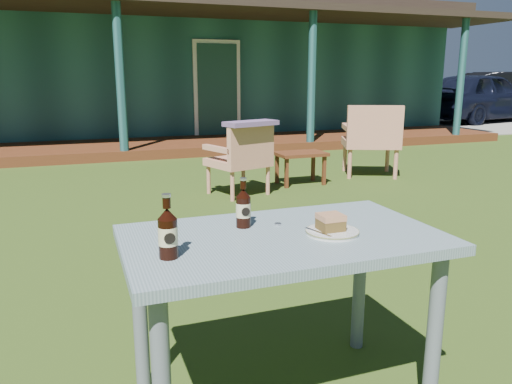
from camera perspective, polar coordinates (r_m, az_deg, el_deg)
name	(u,v)px	position (r m, az deg, el deg)	size (l,w,h in m)	color
ground	(193,266)	(3.59, -7.17, -8.36)	(80.00, 80.00, 0.00)	#334916
pavilion	(102,63)	(12.68, -17.23, 13.88)	(15.80, 8.30, 3.45)	#1C4749
gravel_strip	(476,121)	(16.31, 23.81, 7.43)	(9.00, 6.00, 0.02)	gray
car_near	(481,97)	(16.07, 24.30, 9.86)	(1.70, 4.23, 1.44)	black
car_far	(503,95)	(18.00, 26.39, 9.89)	(1.52, 4.37, 1.44)	black
cafe_table	(283,259)	(1.94, 3.05, -7.70)	(1.20, 0.70, 0.72)	slate
plate	(332,232)	(1.93, 8.71, -4.51)	(0.20, 0.20, 0.01)	silver
cake_slice	(331,222)	(1.92, 8.53, -3.40)	(0.09, 0.09, 0.06)	#543F1B
fork	(318,232)	(1.89, 7.12, -4.59)	(0.01, 0.14, 0.00)	silver
cola_bottle_near	(243,208)	(1.97, -1.46, -1.80)	(0.06, 0.06, 0.20)	black
cola_bottle_far	(168,233)	(1.66, -10.04, -4.60)	(0.06, 0.07, 0.22)	black
bottle_cap	(278,224)	(2.02, 2.52, -3.69)	(0.03, 0.03, 0.01)	silver
armchair_left	(242,156)	(5.53, -1.59, 4.14)	(0.73, 0.71, 0.79)	tan
armchair_right	(372,136)	(6.78, 13.08, 6.20)	(0.90, 0.88, 0.95)	tan
floral_throw	(251,123)	(5.36, -0.57, 7.86)	(0.60, 0.24, 0.05)	slate
side_table	(301,157)	(6.16, 5.12, 4.02)	(0.60, 0.40, 0.40)	#522813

